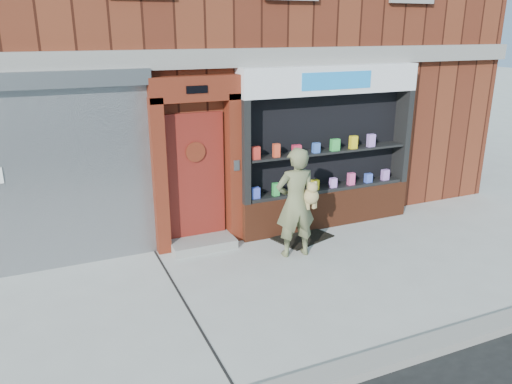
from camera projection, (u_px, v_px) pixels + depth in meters
ground at (286, 283)px, 7.43m from camera, size 80.00×80.00×0.00m
curb at (375, 363)px, 5.54m from camera, size 60.00×0.30×0.12m
building at (170, 11)px, 11.40m from camera, size 12.00×8.16×8.00m
shutter_bay at (50, 162)px, 7.42m from camera, size 3.10×0.30×3.04m
red_door_bay at (197, 164)px, 8.31m from camera, size 1.52×0.58×2.90m
pharmacy_bay at (327, 155)px, 9.25m from camera, size 3.50×0.41×3.00m
woman at (296, 202)px, 8.08m from camera, size 0.73×0.51×1.84m
doormat at (302, 237)px, 9.03m from camera, size 1.13×0.93×0.02m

